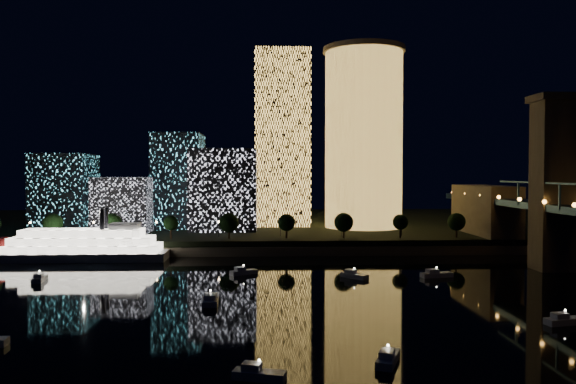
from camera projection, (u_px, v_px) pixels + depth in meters
name	position (u px, v px, depth m)	size (l,w,h in m)	color
ground	(357.00, 317.00, 107.84)	(520.00, 520.00, 0.00)	black
far_bank	(301.00, 226.00, 267.50)	(420.00, 160.00, 5.00)	black
seawall	(317.00, 250.00, 189.66)	(420.00, 6.00, 3.00)	#6B5E4C
tower_cylindrical	(364.00, 138.00, 233.74)	(34.00, 34.00, 74.54)	#FFBF51
tower_rectangular	(282.00, 139.00, 244.62)	(23.61, 23.61, 75.12)	#FFBF51
midrise_blocks	(155.00, 189.00, 227.22)	(89.56, 38.62, 38.88)	silver
riverboat	(75.00, 247.00, 177.99)	(56.82, 12.18, 17.10)	silver
motorboats	(315.00, 301.00, 118.29)	(135.82, 83.30, 2.78)	silver
esplanade_trees	(229.00, 223.00, 194.02)	(165.79, 6.80, 8.90)	black
street_lamps	(219.00, 225.00, 199.89)	(132.70, 0.70, 5.65)	black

